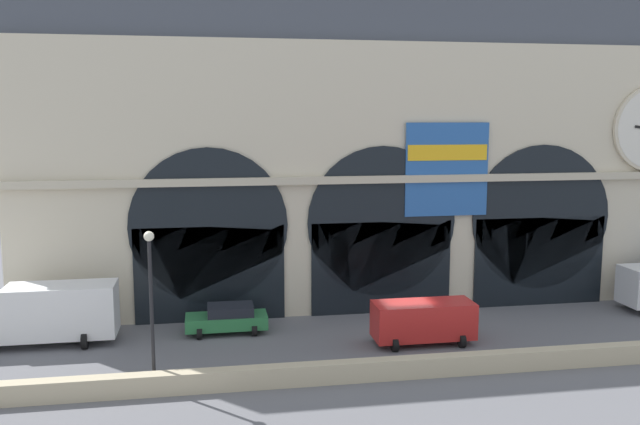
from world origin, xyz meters
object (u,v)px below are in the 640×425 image
(car_midwest, at_px, (228,318))
(street_lamp_quayside, at_px, (151,289))
(box_truck_west, at_px, (43,313))
(van_center, at_px, (423,320))

(car_midwest, height_order, street_lamp_quayside, street_lamp_quayside)
(box_truck_west, xyz_separation_m, street_lamp_quayside, (5.98, -6.58, 2.71))
(box_truck_west, height_order, car_midwest, box_truck_west)
(van_center, relative_size, street_lamp_quayside, 0.75)
(van_center, bearing_deg, street_lamp_quayside, -165.64)
(box_truck_west, distance_m, car_midwest, 9.43)
(box_truck_west, bearing_deg, car_midwest, 1.85)
(van_center, bearing_deg, car_midwest, 160.74)
(van_center, bearing_deg, box_truck_west, 170.69)
(car_midwest, bearing_deg, street_lamp_quayside, -116.27)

